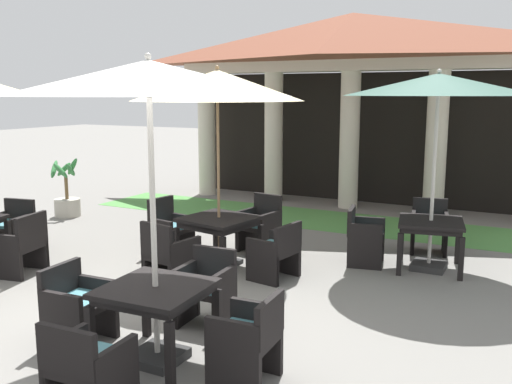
{
  "coord_description": "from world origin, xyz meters",
  "views": [
    {
      "loc": [
        3.88,
        -4.85,
        2.54
      ],
      "look_at": [
        0.29,
        2.11,
        1.16
      ],
      "focal_mm": 39.58,
      "sensor_mm": 36.0,
      "label": 1
    }
  ],
  "objects_px": {
    "patio_table_near_foreground": "(431,227)",
    "patio_chair_far_back_north": "(12,227)",
    "patio_chair_near_foreground_west": "(364,237)",
    "patio_chair_far_back_east": "(22,246)",
    "patio_chair_mid_left_south": "(169,256)",
    "patio_chair_mid_left_north": "(260,226)",
    "potted_palm_left_edge": "(67,201)",
    "patio_umbrella_mid_right": "(149,82)",
    "patio_umbrella_near_foreground": "(438,87)",
    "patio_chair_mid_right_north": "(207,289)",
    "patio_chair_near_foreground_north": "(429,227)",
    "patio_table_mid_right": "(156,296)",
    "patio_chair_mid_right_south": "(87,368)",
    "patio_chair_mid_left_east": "(276,252)",
    "patio_chair_mid_right_east": "(248,340)",
    "patio_chair_mid_left_west": "(170,229)",
    "patio_table_mid_left": "(219,224)",
    "patio_chair_mid_right_west": "(77,306)",
    "patio_umbrella_mid_left": "(217,87)"
  },
  "relations": [
    {
      "from": "patio_chair_mid_left_south",
      "to": "patio_chair_mid_left_west",
      "type": "xyz_separation_m",
      "value": [
        -0.85,
        1.18,
        0.01
      ]
    },
    {
      "from": "patio_chair_near_foreground_north",
      "to": "patio_chair_mid_left_west",
      "type": "height_order",
      "value": "patio_chair_mid_left_west"
    },
    {
      "from": "patio_chair_near_foreground_north",
      "to": "patio_chair_far_back_north",
      "type": "bearing_deg",
      "value": 15.07
    },
    {
      "from": "patio_chair_mid_left_north",
      "to": "patio_umbrella_mid_right",
      "type": "height_order",
      "value": "patio_umbrella_mid_right"
    },
    {
      "from": "patio_table_near_foreground",
      "to": "patio_chair_near_foreground_west",
      "type": "bearing_deg",
      "value": -168.93
    },
    {
      "from": "patio_chair_mid_right_west",
      "to": "patio_chair_mid_right_east",
      "type": "relative_size",
      "value": 1.0
    },
    {
      "from": "patio_table_near_foreground",
      "to": "patio_table_mid_left",
      "type": "xyz_separation_m",
      "value": [
        -2.82,
        -1.25,
        0.01
      ]
    },
    {
      "from": "patio_chair_mid_right_east",
      "to": "patio_table_mid_right",
      "type": "bearing_deg",
      "value": 90.0
    },
    {
      "from": "patio_umbrella_mid_right",
      "to": "patio_chair_mid_right_east",
      "type": "relative_size",
      "value": 3.54
    },
    {
      "from": "patio_chair_mid_left_east",
      "to": "patio_chair_mid_left_south",
      "type": "relative_size",
      "value": 0.91
    },
    {
      "from": "patio_chair_mid_right_east",
      "to": "potted_palm_left_edge",
      "type": "xyz_separation_m",
      "value": [
        -6.59,
        4.32,
        -0.06
      ]
    },
    {
      "from": "patio_chair_mid_left_north",
      "to": "patio_table_mid_right",
      "type": "bearing_deg",
      "value": 112.0
    },
    {
      "from": "patio_table_mid_left",
      "to": "patio_chair_mid_right_west",
      "type": "height_order",
      "value": "patio_chair_mid_right_west"
    },
    {
      "from": "patio_chair_mid_right_south",
      "to": "patio_table_near_foreground",
      "type": "bearing_deg",
      "value": 68.58
    },
    {
      "from": "patio_chair_far_back_east",
      "to": "patio_chair_far_back_north",
      "type": "relative_size",
      "value": 1.08
    },
    {
      "from": "patio_chair_mid_left_east",
      "to": "patio_chair_mid_right_west",
      "type": "height_order",
      "value": "patio_chair_mid_right_west"
    },
    {
      "from": "patio_umbrella_near_foreground",
      "to": "patio_chair_mid_right_north",
      "type": "xyz_separation_m",
      "value": [
        -1.82,
        -3.18,
        -2.22
      ]
    },
    {
      "from": "patio_table_mid_left",
      "to": "patio_chair_far_back_east",
      "type": "relative_size",
      "value": 1.25
    },
    {
      "from": "patio_table_mid_left",
      "to": "patio_chair_mid_left_north",
      "type": "height_order",
      "value": "patio_chair_mid_left_north"
    },
    {
      "from": "patio_chair_mid_right_north",
      "to": "patio_chair_far_back_north",
      "type": "bearing_deg",
      "value": -16.78
    },
    {
      "from": "patio_umbrella_mid_right",
      "to": "potted_palm_left_edge",
      "type": "distance_m",
      "value": 7.49
    },
    {
      "from": "patio_chair_near_foreground_west",
      "to": "patio_chair_mid_right_east",
      "type": "distance_m",
      "value": 3.92
    },
    {
      "from": "patio_umbrella_mid_left",
      "to": "patio_table_near_foreground",
      "type": "bearing_deg",
      "value": 23.87
    },
    {
      "from": "patio_chair_mid_left_south",
      "to": "patio_chair_mid_left_north",
      "type": "distance_m",
      "value": 2.06
    },
    {
      "from": "patio_chair_mid_right_south",
      "to": "potted_palm_left_edge",
      "type": "distance_m",
      "value": 7.79
    },
    {
      "from": "patio_table_near_foreground",
      "to": "patio_chair_far_back_north",
      "type": "bearing_deg",
      "value": -161.78
    },
    {
      "from": "patio_chair_far_back_east",
      "to": "potted_palm_left_edge",
      "type": "distance_m",
      "value": 3.86
    },
    {
      "from": "patio_chair_mid_left_west",
      "to": "patio_chair_mid_right_south",
      "type": "distance_m",
      "value": 4.55
    },
    {
      "from": "patio_chair_near_foreground_north",
      "to": "patio_umbrella_mid_right",
      "type": "xyz_separation_m",
      "value": [
        -1.59,
        -5.07,
        2.23
      ]
    },
    {
      "from": "patio_chair_near_foreground_north",
      "to": "patio_chair_mid_right_south",
      "type": "bearing_deg",
      "value": 64.59
    },
    {
      "from": "patio_table_mid_left",
      "to": "patio_chair_mid_right_east",
      "type": "height_order",
      "value": "patio_chair_mid_right_east"
    },
    {
      "from": "patio_chair_mid_left_south",
      "to": "patio_chair_mid_right_south",
      "type": "bearing_deg",
      "value": -56.8
    },
    {
      "from": "patio_chair_mid_right_south",
      "to": "patio_chair_near_foreground_north",
      "type": "bearing_deg",
      "value": 72.89
    },
    {
      "from": "patio_table_near_foreground",
      "to": "potted_palm_left_edge",
      "type": "xyz_separation_m",
      "value": [
        -7.4,
        0.23,
        -0.3
      ]
    },
    {
      "from": "patio_chair_mid_left_east",
      "to": "patio_chair_mid_right_east",
      "type": "xyz_separation_m",
      "value": [
        1.0,
        -2.68,
        0.01
      ]
    },
    {
      "from": "patio_chair_mid_left_north",
      "to": "patio_table_mid_right",
      "type": "xyz_separation_m",
      "value": [
        0.88,
        -3.91,
        0.24
      ]
    },
    {
      "from": "patio_chair_mid_left_west",
      "to": "patio_chair_mid_right_north",
      "type": "xyz_separation_m",
      "value": [
        2.01,
        -2.1,
        0.0
      ]
    },
    {
      "from": "patio_chair_near_foreground_north",
      "to": "patio_umbrella_mid_right",
      "type": "bearing_deg",
      "value": 61.52
    },
    {
      "from": "patio_chair_mid_left_west",
      "to": "patio_chair_far_back_east",
      "type": "distance_m",
      "value": 2.19
    },
    {
      "from": "patio_chair_near_foreground_west",
      "to": "patio_chair_far_back_east",
      "type": "relative_size",
      "value": 0.97
    },
    {
      "from": "patio_umbrella_near_foreground",
      "to": "potted_palm_left_edge",
      "type": "relative_size",
      "value": 2.3
    },
    {
      "from": "patio_table_mid_left",
      "to": "potted_palm_left_edge",
      "type": "height_order",
      "value": "potted_palm_left_edge"
    },
    {
      "from": "patio_umbrella_near_foreground",
      "to": "patio_chair_mid_left_east",
      "type": "relative_size",
      "value": 3.59
    },
    {
      "from": "patio_umbrella_mid_right",
      "to": "patio_table_near_foreground",
      "type": "bearing_deg",
      "value": 66.86
    },
    {
      "from": "patio_chair_mid_left_east",
      "to": "patio_table_mid_right",
      "type": "bearing_deg",
      "value": -169.95
    },
    {
      "from": "patio_chair_mid_left_north",
      "to": "patio_chair_mid_left_west",
      "type": "distance_m",
      "value": 1.46
    },
    {
      "from": "patio_chair_mid_right_west",
      "to": "patio_chair_mid_right_north",
      "type": "bearing_deg",
      "value": 134.97
    },
    {
      "from": "patio_table_mid_left",
      "to": "patio_chair_mid_right_north",
      "type": "distance_m",
      "value": 2.19
    },
    {
      "from": "patio_chair_near_foreground_north",
      "to": "potted_palm_left_edge",
      "type": "distance_m",
      "value": 7.25
    },
    {
      "from": "patio_table_near_foreground",
      "to": "patio_chair_mid_right_north",
      "type": "relative_size",
      "value": 1.25
    }
  ]
}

